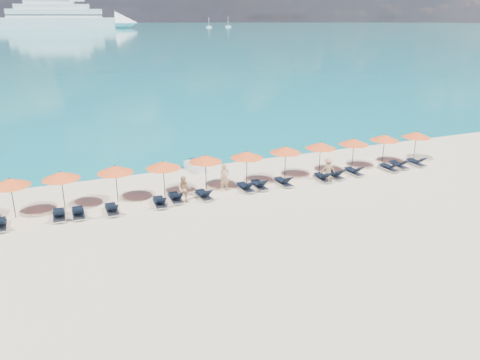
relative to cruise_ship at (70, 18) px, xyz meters
name	(u,v)px	position (x,y,z in m)	size (l,w,h in m)	color
ground	(262,218)	(-27.07, -500.55, -9.68)	(1400.00, 1400.00, 0.00)	beige
sea	(39,26)	(-27.07, 159.45, -9.68)	(1600.00, 1300.00, 0.01)	#1FA9B2
cruise_ship	(70,18)	(0.00, 0.00, 0.00)	(134.91, 52.20, 37.22)	white
sailboat_near	(228,26)	(168.32, -4.28, -8.55)	(6.02, 2.01, 11.03)	white
sailboat_far	(209,26)	(141.68, -14.35, -8.61)	(5.72, 1.91, 10.48)	white
jetski	(195,166)	(-27.79, -491.19, -9.38)	(1.12, 2.17, 0.74)	white
beachgoer_a	(225,178)	(-27.40, -495.91, -8.81)	(0.64, 0.42, 1.76)	tan
beachgoer_b	(184,189)	(-30.23, -496.71, -8.89)	(0.77, 0.45, 1.59)	tan
beachgoer_c	(328,169)	(-20.40, -496.68, -8.93)	(0.98, 0.45, 1.52)	tan
umbrella_1	(10,182)	(-39.25, -495.32, -7.67)	(2.10, 2.10, 2.28)	black
umbrella_2	(61,175)	(-36.73, -495.16, -7.67)	(2.10, 2.10, 2.28)	black
umbrella_3	(115,169)	(-33.81, -495.21, -7.67)	(2.10, 2.10, 2.28)	black
umbrella_4	(163,165)	(-31.08, -495.43, -7.67)	(2.10, 2.10, 2.28)	black
umbrella_5	(205,159)	(-28.37, -495.20, -7.67)	(2.10, 2.10, 2.28)	black
umbrella_6	(247,155)	(-25.69, -495.41, -7.67)	(2.10, 2.10, 2.28)	black
umbrella_7	(286,150)	(-22.87, -495.31, -7.67)	(2.10, 2.10, 2.28)	black
umbrella_8	(321,145)	(-20.17, -495.28, -7.67)	(2.10, 2.10, 2.28)	black
umbrella_9	(354,142)	(-17.49, -495.33, -7.67)	(2.10, 2.10, 2.28)	black
umbrella_10	(385,138)	(-14.74, -495.23, -7.67)	(2.10, 2.10, 2.28)	black
umbrella_11	(417,135)	(-11.99, -495.43, -7.67)	(2.10, 2.10, 2.28)	black
lounger_2	(0,224)	(-39.94, -496.52, -9.45)	(0.65, 1.71, 0.66)	silver
lounger_3	(59,215)	(-37.10, -496.41, -9.45)	(0.69, 1.72, 0.66)	silver
lounger_4	(78,213)	(-36.12, -496.53, -9.45)	(0.66, 1.71, 0.66)	silver
lounger_5	(112,209)	(-34.37, -496.72, -9.45)	(0.63, 1.70, 0.66)	silver
lounger_6	(160,202)	(-31.70, -496.70, -9.45)	(0.74, 1.74, 0.66)	silver
lounger_7	(175,197)	(-30.68, -496.39, -9.45)	(0.68, 1.72, 0.66)	silver
lounger_8	(204,195)	(-29.00, -496.59, -9.45)	(0.72, 1.73, 0.66)	silver
lounger_9	(245,187)	(-26.20, -496.36, -9.45)	(0.71, 1.73, 0.66)	silver
lounger_10	(259,185)	(-25.23, -496.34, -9.45)	(0.65, 1.71, 0.66)	silver
lounger_11	(283,182)	(-23.55, -496.39, -9.45)	(0.68, 1.72, 0.66)	silver
lounger_12	(323,177)	(-20.75, -496.63, -9.45)	(0.75, 1.74, 0.66)	silver
lounger_13	(335,175)	(-19.69, -496.49, -9.45)	(0.69, 1.73, 0.66)	silver
lounger_14	(354,171)	(-18.11, -496.39, -9.45)	(0.65, 1.71, 0.66)	silver
lounger_15	(389,167)	(-15.28, -496.63, -9.45)	(0.69, 1.72, 0.66)	silver
lounger_16	(399,165)	(-14.20, -496.38, -9.45)	(0.63, 1.70, 0.66)	silver
lounger_17	(416,162)	(-12.64, -496.38, -9.45)	(0.64, 1.71, 0.66)	silver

